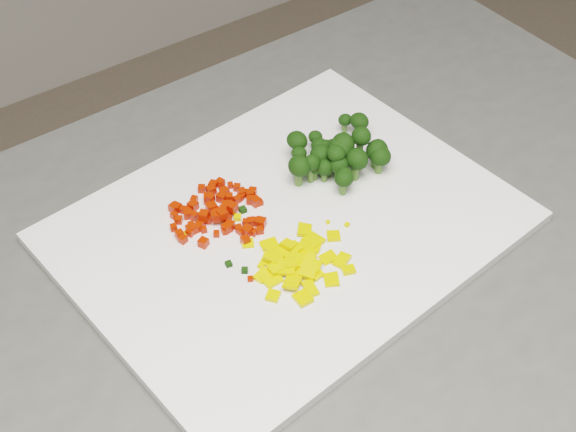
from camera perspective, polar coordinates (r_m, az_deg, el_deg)
cutting_board at (r=0.80m, az=-0.00°, el=-0.78°), size 0.45×0.37×0.01m
carrot_pile at (r=0.80m, az=-5.00°, el=0.58°), size 0.09×0.09×0.03m
pepper_pile at (r=0.75m, az=0.46°, el=-3.23°), size 0.11×0.11×0.02m
broccoli_pile at (r=0.85m, az=3.60°, el=5.11°), size 0.11×0.11×0.05m
carrot_cube_0 at (r=0.80m, az=-2.38°, el=-0.31°), size 0.01×0.01×0.01m
carrot_cube_1 at (r=0.82m, az=-6.69°, el=1.18°), size 0.01×0.01×0.01m
carrot_cube_2 at (r=0.81m, az=-4.11°, el=0.52°), size 0.01×0.01×0.01m
carrot_cube_3 at (r=0.82m, az=-2.70°, el=1.14°), size 0.01×0.01×0.01m
carrot_cube_4 at (r=0.83m, az=-3.23°, el=1.61°), size 0.01×0.01×0.01m
carrot_cube_5 at (r=0.83m, az=-6.16°, el=1.95°), size 0.01×0.01×0.01m
carrot_cube_6 at (r=0.83m, az=-3.64°, el=2.05°), size 0.01×0.01×0.01m
carrot_cube_7 at (r=0.80m, az=-6.33°, el=-0.67°), size 0.01×0.01×0.01m
carrot_cube_8 at (r=0.79m, az=-6.97°, el=-1.15°), size 0.01×0.01×0.01m
carrot_cube_9 at (r=0.80m, az=-4.81°, el=0.21°), size 0.01×0.01×0.01m
carrot_cube_10 at (r=0.79m, az=-2.46°, el=-1.17°), size 0.01×0.01×0.01m
carrot_cube_11 at (r=0.80m, az=-3.04°, el=-0.44°), size 0.01×0.01×0.01m
carrot_cube_12 at (r=0.78m, az=-6.04°, el=-1.90°), size 0.01×0.01×0.01m
carrot_cube_13 at (r=0.79m, az=-4.38°, el=-0.87°), size 0.01×0.01×0.01m
carrot_cube_14 at (r=0.84m, az=-5.34°, el=2.21°), size 0.01×0.01×0.01m
carrot_cube_15 at (r=0.83m, az=-4.65°, el=1.48°), size 0.01×0.01×0.01m
carrot_cube_16 at (r=0.81m, az=-4.18°, el=1.35°), size 0.01×0.01×0.01m
carrot_cube_17 at (r=0.80m, az=-4.64°, el=0.47°), size 0.01×0.01×0.01m
carrot_cube_18 at (r=0.81m, az=-7.20°, el=0.39°), size 0.01×0.01×0.01m
carrot_cube_19 at (r=0.80m, az=-6.89°, el=-0.64°), size 0.01×0.01×0.01m
carrot_cube_20 at (r=0.82m, az=-7.93°, el=0.61°), size 0.01×0.01×0.01m
carrot_cube_21 at (r=0.79m, az=-6.00°, el=0.03°), size 0.01×0.01×0.01m
carrot_cube_22 at (r=0.81m, az=-5.43°, el=0.60°), size 0.01×0.01×0.01m
carrot_cube_23 at (r=0.80m, az=-4.38°, el=0.69°), size 0.01×0.01×0.01m
carrot_cube_24 at (r=0.83m, az=-5.49°, el=1.84°), size 0.01×0.01×0.01m
carrot_cube_25 at (r=0.82m, az=-5.69°, el=1.26°), size 0.01×0.01×0.01m
carrot_cube_26 at (r=0.79m, az=-3.31°, el=-1.16°), size 0.01×0.01×0.01m
carrot_cube_27 at (r=0.81m, az=-5.12°, el=0.39°), size 0.01×0.01×0.01m
carrot_cube_28 at (r=0.78m, az=-3.04°, el=-1.76°), size 0.01×0.01×0.01m
carrot_cube_29 at (r=0.80m, az=-7.79°, el=-0.28°), size 0.01×0.01×0.01m
carrot_cube_30 at (r=0.79m, az=-2.91°, el=-1.05°), size 0.01×0.01×0.01m
carrot_cube_31 at (r=0.79m, az=-4.17°, el=-0.70°), size 0.01×0.01×0.01m
carrot_cube_32 at (r=0.79m, az=-3.54°, el=-0.88°), size 0.01×0.01×0.01m
carrot_cube_33 at (r=0.80m, az=-2.65°, el=-0.41°), size 0.01×0.01×0.01m
carrot_cube_34 at (r=0.81m, az=-6.71°, el=0.01°), size 0.01×0.01×0.01m
carrot_cube_35 at (r=0.81m, az=-7.45°, el=0.45°), size 0.01×0.01×0.01m
carrot_cube_36 at (r=0.81m, az=-8.10°, el=0.04°), size 0.01×0.01×0.01m
carrot_cube_37 at (r=0.83m, az=-2.53°, el=1.74°), size 0.01×0.01×0.01m
carrot_cube_38 at (r=0.79m, az=-6.96°, el=-0.95°), size 0.01×0.01×0.01m
carrot_cube_39 at (r=0.83m, az=-4.54°, el=1.75°), size 0.01×0.01×0.01m
carrot_cube_40 at (r=0.82m, az=-8.11°, el=0.58°), size 0.01×0.01×0.01m
carrot_cube_41 at (r=0.79m, az=-6.02°, el=-0.97°), size 0.01×0.01×0.01m
carrot_cube_42 at (r=0.82m, az=-4.22°, el=1.12°), size 0.01×0.01×0.01m
carrot_cube_43 at (r=0.79m, az=-1.94°, el=-0.48°), size 0.01×0.01×0.01m
carrot_cube_44 at (r=0.80m, az=-8.14°, el=-0.82°), size 0.01×0.01×0.01m
carrot_cube_45 at (r=0.79m, az=-7.72°, el=-1.31°), size 0.01×0.01×0.01m
carrot_cube_46 at (r=0.80m, az=-5.74°, el=-0.21°), size 0.01×0.01×0.01m
carrot_cube_47 at (r=0.79m, az=-4.68°, el=0.13°), size 0.01×0.01×0.01m
carrot_cube_48 at (r=0.84m, az=-4.12°, el=2.20°), size 0.01×0.01×0.01m
carrot_cube_49 at (r=0.79m, az=-2.01°, el=-1.02°), size 0.01×0.01×0.01m
carrot_cube_50 at (r=0.82m, az=-3.35°, el=1.39°), size 0.01×0.01×0.01m
carrot_cube_51 at (r=0.79m, az=-7.48°, el=-1.66°), size 0.01×0.01×0.01m
carrot_cube_52 at (r=0.79m, az=-4.50°, el=-1.05°), size 0.01×0.01×0.01m
carrot_cube_53 at (r=0.81m, az=-2.31°, el=1.04°), size 0.01×0.01×0.01m
carrot_cube_54 at (r=0.81m, az=-5.56°, el=0.66°), size 0.01×0.01×0.01m
carrot_cube_55 at (r=0.83m, az=-3.27°, el=1.67°), size 0.01×0.01×0.01m
carrot_cube_56 at (r=0.82m, az=-2.02°, el=0.98°), size 0.01×0.01×0.01m
carrot_cube_57 at (r=0.82m, az=-3.65°, el=1.17°), size 0.01×0.01×0.01m
carrot_cube_58 at (r=0.79m, az=-5.11°, el=-1.27°), size 0.01×0.01×0.01m
carrot_cube_59 at (r=0.82m, az=-2.72°, el=1.59°), size 0.01×0.01×0.01m
carrot_cube_60 at (r=0.79m, az=-5.11°, el=0.00°), size 0.01×0.01×0.01m
carrot_cube_61 at (r=0.80m, az=-4.96°, el=-0.01°), size 0.01×0.01×0.01m
carrot_cube_62 at (r=0.82m, az=-4.71°, el=1.34°), size 0.01×0.01×0.01m
carrot_cube_63 at (r=0.82m, az=-5.51°, el=1.28°), size 0.01×0.01×0.01m
carrot_cube_64 at (r=0.84m, az=-4.80°, el=2.23°), size 0.01×0.01×0.01m
carrot_cube_65 at (r=0.84m, az=-4.86°, el=2.38°), size 0.01×0.01×0.01m
carrot_cube_66 at (r=0.79m, az=-6.59°, el=-0.87°), size 0.01×0.01×0.01m
carrot_cube_67 at (r=0.82m, az=-6.77°, el=0.73°), size 0.01×0.01×0.01m
carrot_cube_68 at (r=0.80m, az=-3.98°, el=0.61°), size 0.01×0.01×0.01m
carrot_cube_69 at (r=0.81m, az=-7.13°, el=0.12°), size 0.01×0.01×0.01m
carrot_cube_70 at (r=0.80m, az=-4.34°, el=-0.15°), size 0.01×0.01×0.01m
pepper_chunk_0 at (r=0.75m, az=0.68°, el=-4.08°), size 0.02×0.02×0.01m
pepper_chunk_1 at (r=0.79m, az=1.17°, el=-0.99°), size 0.02×0.02×0.01m
pepper_chunk_2 at (r=0.75m, az=1.48°, el=-4.19°), size 0.02×0.02×0.01m
pepper_chunk_3 at (r=0.75m, az=1.98°, el=-4.13°), size 0.01×0.01×0.01m
pepper_chunk_4 at (r=0.75m, az=-0.79°, el=-3.64°), size 0.02×0.01×0.01m
pepper_chunk_5 at (r=0.76m, az=-1.03°, el=-2.98°), size 0.02×0.02×0.01m
pepper_chunk_6 at (r=0.79m, az=3.25°, el=-1.42°), size 0.02×0.02×0.00m
pepper_chunk_7 at (r=0.78m, az=1.95°, el=-2.13°), size 0.02×0.02×0.00m
pepper_chunk_8 at (r=0.73m, az=1.06°, el=-5.86°), size 0.01×0.02×0.01m
pepper_chunk_9 at (r=0.77m, az=0.51°, el=-2.23°), size 0.01×0.01×0.00m
pepper_chunk_10 at (r=0.77m, az=1.41°, el=-2.28°), size 0.02×0.02×0.01m
pepper_chunk_11 at (r=0.76m, az=3.85°, el=-3.17°), size 0.02×0.02×0.01m
pepper_chunk_12 at (r=0.76m, az=1.26°, el=-3.29°), size 0.02×0.02×0.01m
pepper_chunk_13 at (r=0.75m, az=1.44°, el=-3.83°), size 0.02×0.02×0.01m
pepper_chunk_14 at (r=0.76m, az=-0.87°, el=-2.84°), size 0.01×0.02×0.01m
pepper_chunk_15 at (r=0.78m, az=-2.89°, el=-1.93°), size 0.02×0.02×0.01m
pepper_chunk_16 at (r=0.76m, az=0.07°, el=-2.98°), size 0.02×0.01×0.01m
pepper_chunk_17 at (r=0.73m, az=-1.07°, el=-5.69°), size 0.02×0.02×0.01m
pepper_chunk_18 at (r=0.74m, az=0.32°, el=-4.70°), size 0.02×0.02×0.01m
pepper_chunk_19 at (r=0.77m, az=1.29°, el=-2.22°), size 0.02×0.02×0.00m
pepper_chunk_20 at (r=0.77m, az=0.04°, el=-2.04°), size 0.02×0.02×0.01m
pepper_chunk_21 at (r=0.77m, az=-1.13°, el=-2.41°), size 0.02×0.02×0.01m
pepper_chunk_22 at (r=0.76m, az=-1.35°, el=-3.16°), size 0.02×0.02×0.01m
pepper_chunk_23 at (r=0.75m, az=-1.83°, el=-4.24°), size 0.02×0.02×0.01m
pepper_chunk_24 at (r=0.74m, az=1.59°, el=-5.18°), size 0.01×0.02×0.01m
pepper_chunk_25 at (r=0.78m, az=-1.36°, el=-2.02°), size 0.02×0.02×0.01m
pepper_chunk_26 at (r=0.76m, az=4.32°, el=-3.83°), size 0.02×0.01×0.01m
pepper_chunk_27 at (r=0.75m, az=1.90°, el=-3.56°), size 0.02×0.02×0.00m
pepper_chunk_28 at (r=0.76m, az=0.34°, el=-3.40°), size 0.02×0.02×0.00m
pepper_chunk_29 at (r=0.78m, az=1.80°, el=-1.75°), size 0.02×0.02×0.01m
pepper_chunk_30 at (r=0.76m, az=0.50°, el=-3.00°), size 0.02×0.02×0.00m
pepper_chunk_31 at (r=0.76m, az=1.56°, el=-3.11°), size 0.02×0.02×0.01m
pepper_chunk_32 at (r=0.77m, az=-0.39°, el=-2.77°), size 0.02×0.02×0.01m
pepper_chunk_33 at (r=0.76m, az=0.12°, el=-3.43°), size 0.02×0.02×0.00m
pepper_chunk_34 at (r=0.77m, az=0.96°, el=-2.62°), size 0.02×0.02×0.01m
pepper_chunk_35 at (r=0.75m, az=-1.16°, el=-4.52°), size 0.02×0.02×0.01m
pepper_chunk_36 at (r=0.75m, az=3.11°, el=-4.54°), size 0.02×0.02×0.01m
pepper_chunk_37 at (r=0.75m, az=0.78°, el=-4.18°), size 0.02×0.01×0.01m
pepper_chunk_38 at (r=0.75m, az=-0.19°, el=-3.77°), size 0.02×0.02×0.01m
pepper_chunk_39 at (r=0.77m, az=2.89°, el=-2.98°), size 0.02×0.01×0.01m
pepper_chunk_40 at (r=0.75m, az=0.17°, el=-3.43°), size 0.02×0.02×0.01m
broccoli_floret_0 at (r=0.85m, az=6.27°, el=4.33°), size 0.03×0.03×0.03m
broccoli_floret_1 at (r=0.85m, az=0.75°, el=4.13°), size 0.02×0.02×0.03m
broccoli_floret_2 at (r=0.86m, az=0.60°, el=4.95°), size 0.03×0.03×0.03m
broccoli_floret_3 at (r=0.85m, az=3.25°, el=4.42°), size 0.03×0.03×0.03m
broccoli_floret_4 at (r=0.82m, az=3.95°, el=2.34°), size 0.03×0.03×0.03m
broccoli_floret_5 at (r=0.85m, az=2.27°, el=4.07°), size 0.03×0.03×0.03m
broccoli_floret_6 at (r=0.86m, az=2.23°, el=4.76°), size 0.03×0.03×0.02m
broccoli_floret_7 at (r=0.90m, az=4.04°, el=6.58°), size 0.02×0.02×0.02m
broccoli_floret_8 at (r=0.86m, az=3.25°, el=4.62°), size 0.03×0.03×0.03m
broccoli_floret_9 at (r=0.83m, az=0.76°, el=3.15°), size 0.03×0.03×0.03m
broccoli_floret_10 at (r=0.85m, az=6.51°, el=3.91°), size 0.03×0.03×0.03m
broccoli_floret_11 at (r=0.83m, az=3.59°, el=3.26°), size 0.03×0.03×0.03m
broccoli_floret_12 at (r=0.83m, az=3.38°, el=4.05°), size 0.03×0.03×0.03m
broccoli_floret_13 at (r=0.84m, az=3.65°, el=4.57°), size 0.03×0.03×0.03m
broccoli_floret_14 at (r=0.84m, az=2.61°, el=3.17°), size 0.02×0.02×0.02m
broccoli_floret_15 at (r=0.86m, az=2.70°, el=4.63°), size 0.02×0.02×0.02m
broccoli_floret_16 at (r=0.83m, az=1.63°, el=3.33°), size 0.03×0.03×0.03m
broccoli_floret_17 at (r=0.84m, az=1.92°, el=3.20°), size 0.02×0.02×0.02m
broccoli_floret_18 at (r=0.85m, az=5.16°, el=5.29°), size 0.03×0.03×0.03m
broccoli_floret_19 at (r=0.89m, az=5.02°, el=6.40°), size 0.03×0.03×0.03m
broccoli_floret_20 at (r=0.88m, az=1.92°, el=5.42°), size 0.02×0.02×0.02m
broccoli_floret_21 at (r=0.82m, az=3.99°, el=2.51°), size 0.02×0.02×0.03m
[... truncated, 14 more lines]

